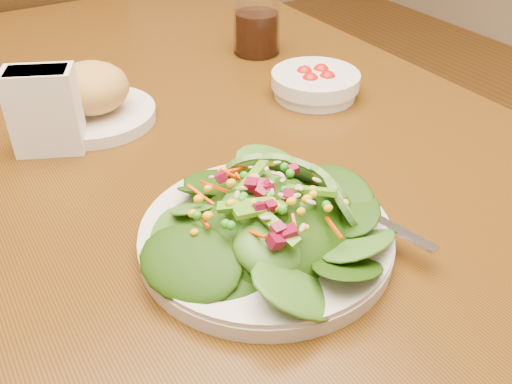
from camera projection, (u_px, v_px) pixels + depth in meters
The scene contains 7 objects.
dining_table at pixel (194, 183), 0.90m from camera, with size 0.90×1.40×0.75m.
chair_far at pixel (44, 70), 1.57m from camera, with size 0.50×0.51×1.00m.
salad_plate at pixel (273, 221), 0.61m from camera, with size 0.28×0.27×0.08m.
bread_plate at pixel (93, 98), 0.84m from camera, with size 0.18×0.18×0.09m.
tomato_bowl at pixel (315, 84), 0.92m from camera, with size 0.14×0.14×0.05m.
drinking_glass at pixel (257, 18), 1.04m from camera, with size 0.09×0.09×0.15m.
napkin_holder at pixel (44, 109), 0.75m from camera, with size 0.10×0.08×0.12m.
Camera 1 is at (-0.31, -0.69, 1.16)m, focal length 40.00 mm.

